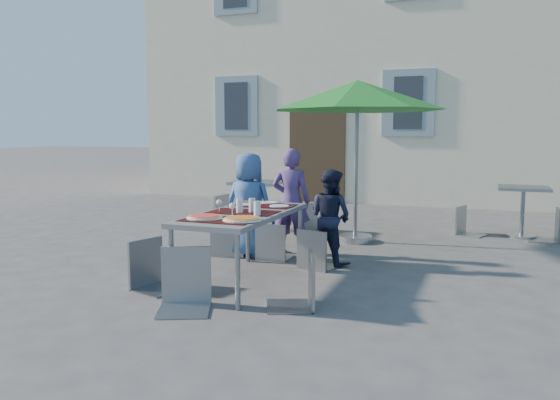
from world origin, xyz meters
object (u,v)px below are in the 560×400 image
at_px(pizza_near_left, 205,217).
at_px(chair_1, 273,219).
at_px(pizza_near_right, 242,219).
at_px(cafe_table_1, 523,202).
at_px(child_2, 330,217).
at_px(chair_3, 151,234).
at_px(child_1, 291,201).
at_px(chair_5, 184,242).
at_px(bg_chair_l_1, 467,204).
at_px(chair_2, 316,225).
at_px(dining_table, 243,217).
at_px(bg_chair_r_1, 552,204).
at_px(chair_0, 229,211).
at_px(child_0, 249,205).
at_px(bg_chair_l_0, 227,191).
at_px(patio_umbrella, 357,97).
at_px(cafe_table_0, 258,196).
at_px(bg_chair_r_0, 305,200).
at_px(chair_4, 301,248).

xyz_separation_m(pizza_near_left, chair_1, (0.08, 1.58, -0.26)).
height_order(pizza_near_right, cafe_table_1, pizza_near_right).
xyz_separation_m(child_2, chair_3, (-1.41, -1.66, -0.01)).
xyz_separation_m(child_1, cafe_table_1, (2.90, 2.26, -0.15)).
bearing_deg(chair_5, bg_chair_l_1, 64.15).
height_order(pizza_near_left, child_2, child_2).
distance_m(pizza_near_left, child_2, 1.83).
bearing_deg(chair_2, bg_chair_l_1, 61.55).
relative_size(dining_table, bg_chair_r_1, 1.99).
xyz_separation_m(dining_table, bg_chair_l_1, (2.11, 3.69, -0.21)).
bearing_deg(chair_0, child_0, 9.74).
xyz_separation_m(chair_1, cafe_table_1, (2.98, 2.71, 0.02)).
bearing_deg(chair_1, bg_chair_l_0, 129.12).
height_order(chair_3, bg_chair_l_0, bg_chair_l_0).
bearing_deg(patio_umbrella, chair_1, -114.89).
xyz_separation_m(chair_3, cafe_table_0, (-0.28, 3.39, 0.01)).
height_order(child_0, chair_5, child_0).
height_order(pizza_near_left, cafe_table_0, cafe_table_0).
relative_size(pizza_near_left, bg_chair_r_0, 0.39).
height_order(chair_4, chair_5, chair_5).
bearing_deg(patio_umbrella, child_2, -89.03).
distance_m(child_2, chair_2, 0.31).
xyz_separation_m(dining_table, cafe_table_1, (2.90, 3.76, -0.16)).
distance_m(child_0, chair_1, 0.39).
relative_size(pizza_near_right, child_1, 0.27).
bearing_deg(pizza_near_right, chair_3, -177.47).
bearing_deg(child_0, chair_5, 100.25).
height_order(child_2, bg_chair_r_0, child_2).
xyz_separation_m(chair_4, cafe_table_1, (2.06, 4.35, -0.01)).
bearing_deg(child_2, chair_2, 97.27).
bearing_deg(chair_2, chair_5, -111.38).
bearing_deg(chair_5, dining_table, 81.59).
relative_size(dining_table, chair_2, 2.08).
distance_m(cafe_table_1, bg_chair_l_1, 0.80).
height_order(child_0, chair_0, child_0).
xyz_separation_m(patio_umbrella, bg_chair_r_1, (2.66, 1.03, -1.54)).
relative_size(child_1, chair_1, 1.56).
distance_m(chair_5, bg_chair_r_0, 3.94).
distance_m(bg_chair_r_0, bg_chair_r_1, 3.62).
height_order(child_0, bg_chair_l_1, child_0).
bearing_deg(chair_4, chair_2, 101.55).
distance_m(pizza_near_left, patio_umbrella, 3.44).
bearing_deg(chair_0, pizza_near_right, -59.78).
bearing_deg(chair_1, cafe_table_1, 42.27).
relative_size(bg_chair_r_0, cafe_table_1, 1.17).
bearing_deg(child_1, child_2, 144.07).
bearing_deg(pizza_near_right, chair_0, 120.22).
bearing_deg(chair_0, chair_4, -47.27).
relative_size(chair_2, bg_chair_r_1, 0.96).
distance_m(cafe_table_0, bg_chair_l_0, 0.66).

